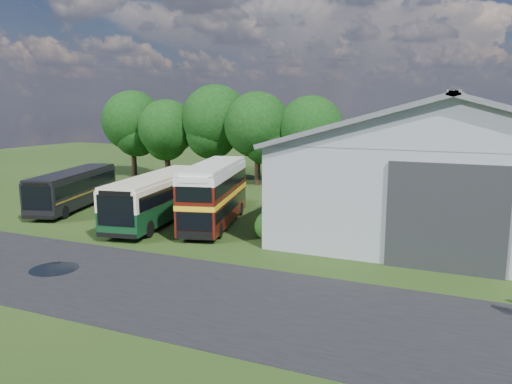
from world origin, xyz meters
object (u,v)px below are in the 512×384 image
at_px(bus_maroon_double, 214,194).
at_px(bus_dark_single, 74,188).
at_px(storage_shed, 459,157).
at_px(bus_green_single, 159,197).

xyz_separation_m(bus_maroon_double, bus_dark_single, (-12.05, 0.45, -0.50)).
bearing_deg(bus_maroon_double, storage_shed, 16.09).
height_order(storage_shed, bus_dark_single, storage_shed).
xyz_separation_m(storage_shed, bus_green_single, (-17.69, -8.83, -2.53)).
height_order(storage_shed, bus_green_single, storage_shed).
bearing_deg(bus_dark_single, storage_shed, -0.41).
relative_size(storage_shed, bus_maroon_double, 2.61).
bearing_deg(bus_dark_single, bus_green_single, -24.38).
bearing_deg(bus_dark_single, bus_maroon_double, -19.28).
xyz_separation_m(bus_green_single, bus_dark_single, (-8.24, 1.05, -0.16)).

